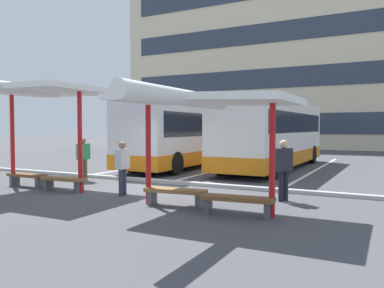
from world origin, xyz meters
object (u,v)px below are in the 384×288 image
object	(u,v)px
bench_0	(27,177)
waiting_shelter_1	(200,102)
coach_bus_1	(274,134)
bench_2	(175,193)
bench_1	(63,181)
coach_bus_0	(199,134)
waiting_passenger_2	(122,165)
waiting_passenger_0	(283,166)
waiting_shelter_0	(36,92)
waiting_passenger_1	(83,156)
bench_3	(237,201)

from	to	relation	value
bench_0	waiting_shelter_1	world-z (taller)	waiting_shelter_1
coach_bus_1	bench_0	distance (m)	11.40
bench_0	bench_2	bearing A→B (deg)	-4.09
bench_1	waiting_shelter_1	xyz separation A→B (m)	(5.19, -0.70, 2.31)
coach_bus_0	waiting_shelter_1	world-z (taller)	coach_bus_0
waiting_shelter_1	waiting_passenger_2	world-z (taller)	waiting_shelter_1
coach_bus_0	waiting_passenger_0	xyz separation A→B (m)	(6.69, -8.19, -0.71)
bench_1	waiting_passenger_0	xyz separation A→B (m)	(6.59, 1.61, 0.64)
waiting_shelter_1	bench_2	xyz separation A→B (m)	(-0.90, 0.37, -2.30)
waiting_shelter_0	coach_bus_0	bearing A→B (deg)	85.45
coach_bus_1	waiting_passenger_2	size ratio (longest dim) A/B	6.65
waiting_passenger_0	waiting_passenger_1	distance (m)	7.81
waiting_passenger_2	bench_1	bearing A→B (deg)	-173.07
waiting_passenger_0	bench_1	bearing A→B (deg)	-166.26
coach_bus_1	waiting_passenger_0	world-z (taller)	coach_bus_1
waiting_shelter_1	bench_3	xyz separation A→B (m)	(0.90, 0.08, -2.30)
bench_1	coach_bus_0	bearing A→B (deg)	90.60
coach_bus_1	waiting_shelter_1	size ratio (longest dim) A/B	2.29
coach_bus_1	waiting_passenger_0	bearing A→B (deg)	-72.68
waiting_shelter_1	coach_bus_1	bearing A→B (deg)	96.26
waiting_passenger_1	coach_bus_0	bearing A→B (deg)	81.81
coach_bus_1	waiting_shelter_0	size ratio (longest dim) A/B	2.09
bench_1	bench_2	size ratio (longest dim) A/B	0.94
bench_2	waiting_shelter_0	bearing A→B (deg)	178.69
waiting_shelter_1	bench_2	bearing A→B (deg)	157.81
waiting_shelter_1	waiting_passenger_0	xyz separation A→B (m)	(1.40, 2.31, -1.66)
coach_bus_1	waiting_passenger_2	xyz separation A→B (m)	(-1.90, -9.54, -0.77)
coach_bus_1	waiting_passenger_1	size ratio (longest dim) A/B	6.55
coach_bus_1	waiting_passenger_2	world-z (taller)	coach_bus_1
waiting_shelter_1	waiting_passenger_0	size ratio (longest dim) A/B	2.78
waiting_shelter_0	bench_0	distance (m)	2.98
coach_bus_0	waiting_passenger_2	xyz separation A→B (m)	(2.24, -9.54, -0.76)
coach_bus_1	waiting_shelter_0	bearing A→B (deg)	-116.24
waiting_shelter_0	bench_0	world-z (taller)	waiting_shelter_0
bench_2	waiting_passenger_1	xyz separation A→B (m)	(-5.49, 2.50, 0.61)
bench_1	waiting_shelter_1	distance (m)	5.72
bench_0	waiting_shelter_1	size ratio (longest dim) A/B	0.33
bench_1	waiting_passenger_2	distance (m)	2.23
bench_0	bench_3	xyz separation A→B (m)	(7.89, -0.73, 0.00)
waiting_passenger_2	waiting_passenger_1	bearing A→B (deg)	150.21
bench_1	waiting_passenger_1	size ratio (longest dim) A/B	0.96
waiting_shelter_1	waiting_passenger_0	bearing A→B (deg)	58.79
bench_2	waiting_passenger_0	size ratio (longest dim) A/B	0.99
waiting_passenger_1	waiting_passenger_2	distance (m)	3.84
waiting_shelter_0	bench_3	bearing A→B (deg)	-3.36
waiting_shelter_0	waiting_passenger_0	world-z (taller)	waiting_shelter_0
waiting_shelter_0	bench_2	world-z (taller)	waiting_shelter_0
bench_2	waiting_passenger_0	world-z (taller)	waiting_passenger_0
bench_0	waiting_passenger_2	world-z (taller)	waiting_passenger_2
bench_2	waiting_passenger_2	bearing A→B (deg)	164.58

